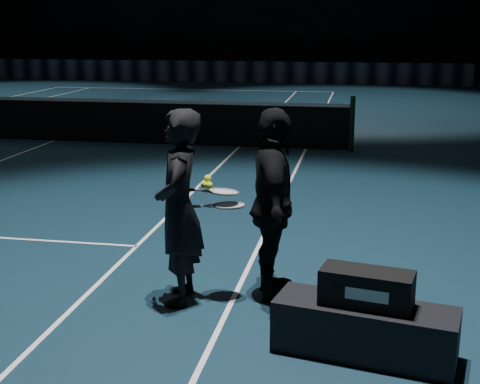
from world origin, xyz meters
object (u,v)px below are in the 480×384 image
object	(u,v)px
player_b	(273,205)
tennis_balls	(207,183)
player_a	(179,208)
racket_upper	(223,192)
racket_bag	(367,288)
player_bench	(365,330)
racket_lower	(229,205)

from	to	relation	value
player_b	tennis_balls	bearing A→B (deg)	92.95
player_a	player_b	bearing A→B (deg)	99.02
player_a	racket_upper	size ratio (longest dim) A/B	2.61
racket_upper	tennis_balls	bearing A→B (deg)	-170.43
racket_bag	player_b	world-z (taller)	player_b
tennis_balls	player_bench	bearing A→B (deg)	-30.30
player_bench	racket_bag	size ratio (longest dim) A/B	2.00
player_bench	racket_bag	distance (m)	0.34
player_bench	racket_upper	world-z (taller)	racket_upper
player_bench	racket_upper	size ratio (longest dim) A/B	2.03
racket_bag	racket_upper	bearing A→B (deg)	156.55
player_b	tennis_balls	size ratio (longest dim) A/B	14.79
racket_bag	racket_upper	world-z (taller)	racket_upper
racket_upper	player_a	bearing A→B (deg)	-178.29
player_b	tennis_balls	xyz separation A→B (m)	(-0.57, -0.16, 0.22)
racket_lower	racket_upper	size ratio (longest dim) A/B	1.00
player_bench	racket_upper	distance (m)	1.78
player_bench	tennis_balls	xyz separation A→B (m)	(-1.43, 0.83, 0.90)
racket_bag	tennis_balls	xyz separation A→B (m)	(-1.43, 0.83, 0.56)
player_a	tennis_balls	distance (m)	0.34
racket_lower	racket_upper	distance (m)	0.13
player_a	tennis_balls	size ratio (longest dim) A/B	14.79
racket_bag	player_b	size ratio (longest dim) A/B	0.39
player_a	racket_upper	xyz separation A→B (m)	(0.37, 0.15, 0.13)
player_a	racket_upper	world-z (taller)	player_a
racket_bag	racket_lower	distance (m)	1.56
player_a	player_b	xyz separation A→B (m)	(0.82, 0.24, 0.00)
player_bench	player_b	size ratio (longest dim) A/B	0.78
player_a	tennis_balls	xyz separation A→B (m)	(0.24, 0.08, 0.22)
player_a	tennis_balls	bearing A→B (deg)	100.15
tennis_balls	racket_bag	bearing A→B (deg)	-30.30
player_bench	racket_lower	world-z (taller)	racket_lower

